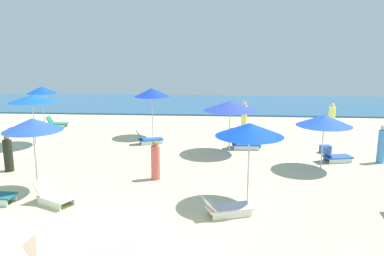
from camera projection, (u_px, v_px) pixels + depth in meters
The scene contains 24 objects.
ground_plane at pixel (74, 252), 9.85m from camera, with size 60.00×60.00×0.00m, color beige.
ocean at pixel (178, 104), 33.76m from camera, with size 60.00×10.94×0.12m, color #265B88.
umbrella_0 at pixel (250, 130), 12.35m from camera, with size 2.18×2.18×2.69m.
lounge_chair_0_0 at pixel (226, 208), 11.88m from camera, with size 1.63×1.07×0.62m.
umbrella_2 at pixel (42, 90), 24.20m from camera, with size 1.82×1.82×2.54m.
lounge_chair_2_0 at pixel (43, 127), 23.20m from camera, with size 1.44×0.92×0.73m.
lounge_chair_2_1 at pixel (56, 123), 24.47m from camera, with size 1.26×0.74×0.70m.
umbrella_3 at pixel (32, 98), 19.72m from camera, with size 2.30×2.30×2.61m.
umbrella_4 at pixel (152, 92), 21.51m from camera, with size 1.94×1.94×2.73m.
lounge_chair_4_0 at pixel (149, 139), 20.41m from camera, with size 1.47×1.00×0.70m.
umbrella_5 at pixel (230, 106), 18.32m from camera, with size 2.49×2.49×2.50m.
lounge_chair_5_0 at pixel (247, 143), 19.64m from camera, with size 1.52×0.98×0.71m.
lounge_chair_5_1 at pixel (244, 144), 19.39m from camera, with size 1.51×0.70×0.74m.
umbrella_6 at pixel (32, 125), 13.35m from camera, with size 2.02×2.02×2.65m.
lounge_chair_6_0 at pixel (54, 196), 12.71m from camera, with size 1.47×1.17×0.75m.
umbrella_7 at pixel (324, 120), 15.98m from camera, with size 2.26×2.26×2.29m.
lounge_chair_7_0 at pixel (335, 156), 17.30m from camera, with size 1.40×0.91×0.72m.
beachgoer_0 at pixel (382, 145), 17.04m from camera, with size 0.47×0.47×1.70m.
beachgoer_1 at pixel (244, 115), 24.23m from camera, with size 0.40×0.40×1.63m.
beachgoer_2 at pixel (332, 118), 23.68m from camera, with size 0.52×0.52×1.62m.
beachgoer_4 at pixel (8, 155), 15.95m from camera, with size 0.48×0.48×1.52m.
beachgoer_5 at pixel (155, 161), 14.98m from camera, with size 0.41×0.41×1.53m.
beach_ball_0 at pixel (224, 136), 21.58m from camera, with size 0.33×0.33×0.33m, color #2597E1.
cooler_box_1 at pixel (325, 149), 18.77m from camera, with size 0.47×0.40×0.36m, color blue.
Camera 1 is at (3.60, -8.74, 5.13)m, focal length 36.64 mm.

